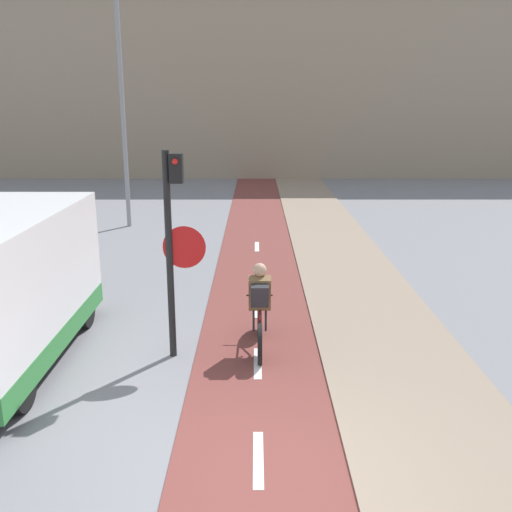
{
  "coord_description": "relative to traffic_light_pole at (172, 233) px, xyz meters",
  "views": [
    {
      "loc": [
        -0.03,
        -5.23,
        4.0
      ],
      "look_at": [
        0.0,
        5.11,
        1.2
      ],
      "focal_mm": 40.0,
      "sensor_mm": 36.0,
      "label": 1
    }
  ],
  "objects": [
    {
      "name": "building_row_background",
      "position": [
        1.29,
        24.62,
        2.74
      ],
      "size": [
        60.0,
        5.2,
        9.56
      ],
      "color": "gray",
      "rests_on": "ground_plane"
    },
    {
      "name": "cyclist_near",
      "position": [
        1.33,
        0.22,
        -1.33
      ],
      "size": [
        0.46,
        1.78,
        1.5
      ],
      "color": "black",
      "rests_on": "ground_plane"
    },
    {
      "name": "ground_plane",
      "position": [
        1.29,
        -3.33,
        -2.05
      ],
      "size": [
        120.0,
        120.0,
        0.0
      ],
      "primitive_type": "plane",
      "color": "gray"
    },
    {
      "name": "traffic_light_pole",
      "position": [
        0.0,
        0.0,
        0.0
      ],
      "size": [
        0.67,
        0.25,
        3.31
      ],
      "color": "black",
      "rests_on": "ground_plane"
    },
    {
      "name": "sidewalk_strip",
      "position": [
        3.51,
        -3.33,
        -2.02
      ],
      "size": [
        2.4,
        60.0,
        0.05
      ],
      "color": "gray",
      "rests_on": "ground_plane"
    },
    {
      "name": "street_lamp_far",
      "position": [
        -2.96,
        10.07,
        2.72
      ],
      "size": [
        0.36,
        0.36,
        7.95
      ],
      "color": "gray",
      "rests_on": "ground_plane"
    },
    {
      "name": "bike_lane",
      "position": [
        1.29,
        -3.32,
        -2.04
      ],
      "size": [
        2.03,
        60.0,
        0.02
      ],
      "color": "brown",
      "rests_on": "ground_plane"
    }
  ]
}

